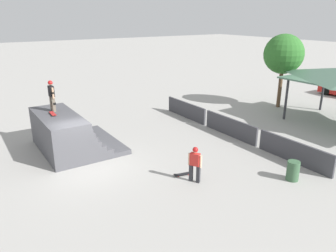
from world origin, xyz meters
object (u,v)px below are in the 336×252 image
object	(u,v)px
skater_on_deck	(51,94)
bystander_walking	(195,162)
tree_far_back	(284,54)
trash_bin	(293,171)
skateboard_on_deck	(53,114)
skateboard_on_ground	(182,174)

from	to	relation	value
skater_on_deck	bystander_walking	bearing A→B (deg)	25.07
tree_far_back	trash_bin	xyz separation A→B (m)	(8.03, -9.01, -3.51)
skateboard_on_deck	trash_bin	distance (m)	11.48
skateboard_on_ground	trash_bin	size ratio (longest dim) A/B	0.95
skater_on_deck	bystander_walking	xyz separation A→B (m)	(7.10, 3.70, -1.95)
skateboard_on_ground	tree_far_back	distance (m)	14.22
skateboard_on_deck	tree_far_back	size ratio (longest dim) A/B	0.16
bystander_walking	tree_far_back	xyz separation A→B (m)	(-5.88, 12.56, 3.01)
skateboard_on_ground	bystander_walking	bearing A→B (deg)	111.38
skateboard_on_deck	skateboard_on_ground	xyz separation A→B (m)	(5.70, 3.80, -1.95)
tree_far_back	skateboard_on_deck	bearing A→B (deg)	-91.91
skater_on_deck	trash_bin	distance (m)	12.01
skater_on_deck	tree_far_back	bearing A→B (deg)	83.24
bystander_walking	trash_bin	bearing A→B (deg)	-150.19
skateboard_on_ground	trash_bin	bearing A→B (deg)	154.58
tree_far_back	skateboard_on_ground	bearing A→B (deg)	-67.88
skateboard_on_ground	skateboard_on_deck	bearing A→B (deg)	-43.45
bystander_walking	tree_far_back	bearing A→B (deg)	-93.86
bystander_walking	trash_bin	size ratio (longest dim) A/B	1.84
skater_on_deck	tree_far_back	distance (m)	16.35
skateboard_on_ground	trash_bin	world-z (taller)	trash_bin
bystander_walking	trash_bin	xyz separation A→B (m)	(2.15, 3.55, -0.49)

